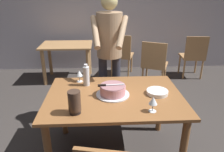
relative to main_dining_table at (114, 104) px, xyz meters
name	(u,v)px	position (x,y,z in m)	size (l,w,h in m)	color
ground_plane	(114,152)	(0.00, 0.00, -0.64)	(14.00, 14.00, 0.00)	#383330
back_wall	(106,9)	(0.00, 2.94, 0.71)	(10.00, 0.12, 2.70)	#ADA8B2
main_dining_table	(114,104)	(0.00, 0.00, 0.00)	(1.38, 0.96, 0.75)	brown
cake_on_platter	(113,91)	(-0.02, 0.00, 0.16)	(0.34, 0.34, 0.11)	silver
cake_knife	(106,85)	(-0.09, -0.01, 0.23)	(0.27, 0.04, 0.02)	silver
plate_stack	(157,92)	(0.44, 0.00, 0.13)	(0.22, 0.22, 0.04)	white
wine_glass_near	(153,101)	(0.32, -0.33, 0.22)	(0.08, 0.08, 0.14)	silver
wine_glass_far	(79,73)	(-0.38, 0.36, 0.22)	(0.08, 0.08, 0.14)	silver
water_bottle	(86,76)	(-0.30, 0.25, 0.23)	(0.07, 0.07, 0.25)	silver
hurricane_lamp	(74,102)	(-0.36, -0.32, 0.22)	(0.11, 0.11, 0.21)	black
person_cutting_cake	(109,47)	(-0.02, 0.69, 0.44)	(0.47, 0.56, 1.72)	#2D2D38
background_table	(67,52)	(-0.81, 2.24, -0.06)	(1.00, 0.70, 0.74)	tan
background_chair_0	(121,53)	(0.30, 2.39, -0.15)	(0.55, 0.55, 0.90)	tan
background_chair_1	(193,55)	(1.77, 2.20, -0.15)	(0.48, 0.48, 0.90)	tan
background_chair_2	(154,63)	(0.85, 1.74, -0.15)	(0.58, 0.58, 0.90)	tan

